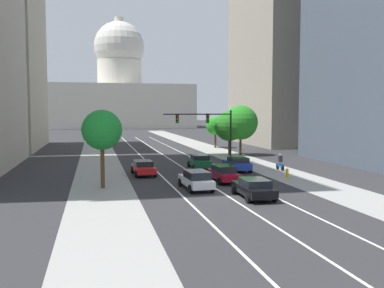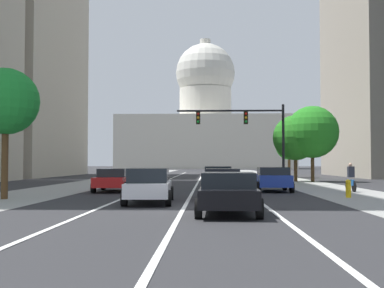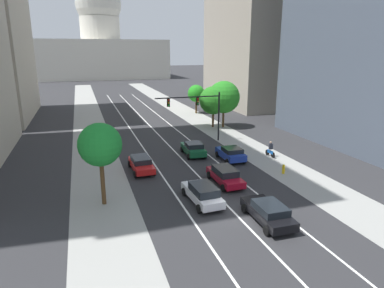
% 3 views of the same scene
% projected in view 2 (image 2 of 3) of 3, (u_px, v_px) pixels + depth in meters
% --- Properties ---
extents(ground_plane, '(400.00, 400.00, 0.00)m').
position_uv_depth(ground_plane, '(201.00, 177.00, 58.59)').
color(ground_plane, '#2B2B2D').
extents(sidewalk_left, '(4.83, 130.00, 0.01)m').
position_uv_depth(sidewalk_left, '(121.00, 178.00, 53.90)').
color(sidewalk_left, gray).
rests_on(sidewalk_left, ground).
extents(sidewalk_right, '(4.83, 130.00, 0.01)m').
position_uv_depth(sidewalk_right, '(280.00, 179.00, 53.30)').
color(sidewalk_right, gray).
rests_on(sidewalk_right, ground).
extents(lane_stripe_left, '(0.16, 90.00, 0.01)m').
position_uv_depth(lane_stripe_left, '(163.00, 182.00, 43.72)').
color(lane_stripe_left, white).
rests_on(lane_stripe_left, ground).
extents(lane_stripe_center, '(0.16, 90.00, 0.01)m').
position_uv_depth(lane_stripe_center, '(198.00, 182.00, 43.61)').
color(lane_stripe_center, white).
rests_on(lane_stripe_center, ground).
extents(lane_stripe_right, '(0.16, 90.00, 0.01)m').
position_uv_depth(lane_stripe_right, '(234.00, 182.00, 43.51)').
color(lane_stripe_right, white).
rests_on(lane_stripe_right, ground).
extents(capitol_building, '(50.68, 28.86, 39.41)m').
position_uv_depth(capitol_building, '(205.00, 127.00, 148.09)').
color(capitol_building, beige).
rests_on(capitol_building, ground).
extents(car_crimson, '(1.96, 4.73, 1.43)m').
position_uv_depth(car_crimson, '(222.00, 183.00, 23.63)').
color(car_crimson, maroon).
rests_on(car_crimson, ground).
extents(car_red, '(2.09, 4.60, 1.37)m').
position_uv_depth(car_red, '(114.00, 179.00, 29.28)').
color(car_red, red).
rests_on(car_red, ground).
extents(car_white, '(2.13, 4.78, 1.49)m').
position_uv_depth(car_white, '(149.00, 185.00, 20.70)').
color(car_white, silver).
rests_on(car_white, ground).
extents(car_blue, '(2.12, 4.06, 1.46)m').
position_uv_depth(car_blue, '(272.00, 179.00, 29.29)').
color(car_blue, '#1E389E').
rests_on(car_blue, ground).
extents(car_black, '(2.16, 4.77, 1.40)m').
position_uv_depth(car_black, '(228.00, 192.00, 16.39)').
color(car_black, black).
rests_on(car_black, ground).
extents(car_green, '(2.20, 4.33, 1.48)m').
position_uv_depth(car_green, '(218.00, 177.00, 32.33)').
color(car_green, '#14512D').
rests_on(car_green, ground).
extents(traffic_signal_mast, '(8.25, 0.39, 6.20)m').
position_uv_depth(traffic_signal_mast, '(248.00, 127.00, 37.47)').
color(traffic_signal_mast, black).
rests_on(traffic_signal_mast, ground).
extents(fire_hydrant, '(0.26, 0.35, 0.91)m').
position_uv_depth(fire_hydrant, '(348.00, 188.00, 23.95)').
color(fire_hydrant, yellow).
rests_on(fire_hydrant, ground).
extents(cyclist, '(0.38, 1.70, 1.72)m').
position_uv_depth(cyclist, '(351.00, 177.00, 28.92)').
color(cyclist, black).
rests_on(cyclist, ground).
extents(street_tree_mid_right, '(4.75, 4.75, 6.89)m').
position_uv_depth(street_tree_mid_right, '(312.00, 132.00, 44.34)').
color(street_tree_mid_right, '#51381E').
rests_on(street_tree_mid_right, ground).
extents(street_tree_near_right, '(3.09, 3.09, 5.19)m').
position_uv_depth(street_tree_near_right, '(289.00, 146.00, 56.63)').
color(street_tree_near_right, '#51381E').
rests_on(street_tree_near_right, ground).
extents(street_tree_near_left, '(3.17, 3.17, 6.22)m').
position_uv_depth(street_tree_near_left, '(6.00, 102.00, 23.21)').
color(street_tree_near_left, '#51381E').
rests_on(street_tree_near_left, ground).
extents(street_tree_far_right, '(4.16, 4.16, 6.11)m').
position_uv_depth(street_tree_far_right, '(295.00, 138.00, 44.93)').
color(street_tree_far_right, '#51381E').
rests_on(street_tree_far_right, ground).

